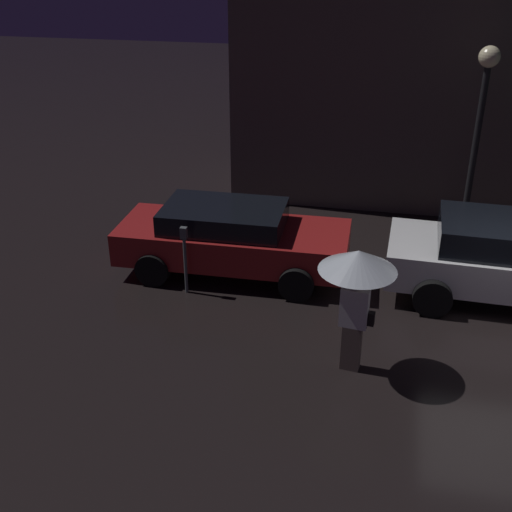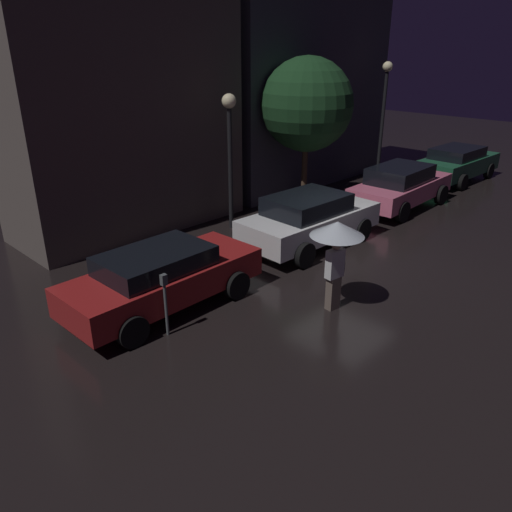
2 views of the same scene
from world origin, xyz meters
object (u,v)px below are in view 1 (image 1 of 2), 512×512
parked_car_red (231,238)px  pedestrian_with_umbrella (357,274)px  parked_car_white (508,259)px  street_lamp_near (482,106)px  parking_meter (185,253)px

parked_car_red → pedestrian_with_umbrella: pedestrian_with_umbrella is taller
parked_car_red → parked_car_white: parked_car_white is taller
parked_car_red → street_lamp_near: bearing=29.8°
parked_car_red → parking_meter: size_ratio=3.36×
parking_meter → street_lamp_near: size_ratio=0.33×
pedestrian_with_umbrella → parking_meter: bearing=-20.6°
parked_car_white → street_lamp_near: 3.49m
parked_car_white → pedestrian_with_umbrella: pedestrian_with_umbrella is taller
parked_car_red → pedestrian_with_umbrella: (2.57, -2.72, 0.93)m
parked_car_white → street_lamp_near: bearing=102.6°
parking_meter → street_lamp_near: (5.28, 3.76, 2.09)m
parked_car_red → parking_meter: bearing=-123.8°
parked_car_red → parking_meter: parked_car_red is taller
parked_car_red → street_lamp_near: street_lamp_near is taller
pedestrian_with_umbrella → street_lamp_near: street_lamp_near is taller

